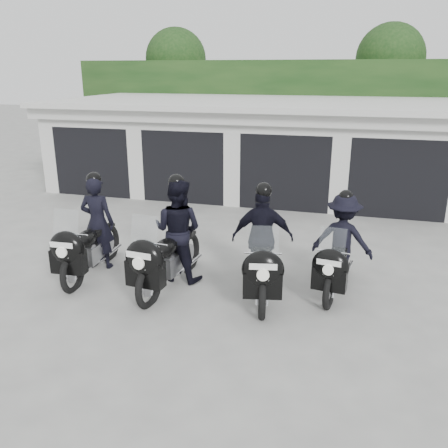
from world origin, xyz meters
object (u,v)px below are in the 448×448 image
(police_bike_b, at_px, (173,238))
(police_bike_c, at_px, (263,246))
(police_bike_d, at_px, (340,246))
(police_bike_a, at_px, (91,234))

(police_bike_b, bearing_deg, police_bike_c, 9.55)
(police_bike_b, bearing_deg, police_bike_d, 18.23)
(police_bike_a, height_order, police_bike_b, police_bike_b)
(police_bike_a, relative_size, police_bike_c, 1.01)
(police_bike_d, bearing_deg, police_bike_b, -159.60)
(police_bike_d, bearing_deg, police_bike_a, -164.23)
(police_bike_b, distance_m, police_bike_d, 3.15)
(police_bike_b, distance_m, police_bike_c, 1.70)
(police_bike_c, xyz_separation_m, police_bike_d, (1.37, 0.57, -0.07))
(police_bike_b, relative_size, police_bike_c, 1.05)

